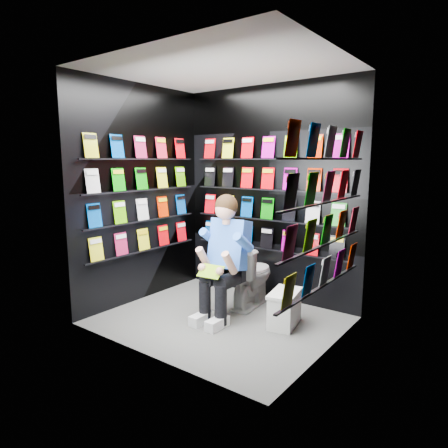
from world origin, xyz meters
The scene contains 14 objects.
floor centered at (0.00, 0.00, 0.00)m, with size 2.40×2.40×0.00m, color #61615E.
ceiling centered at (0.00, 0.00, 2.60)m, with size 2.40×2.40×0.00m, color white.
wall_back centered at (0.00, 1.00, 1.30)m, with size 2.40×0.04×2.60m, color black.
wall_front centered at (0.00, -1.00, 1.30)m, with size 2.40×0.04×2.60m, color black.
wall_left centered at (-1.20, 0.00, 1.30)m, with size 0.04×2.00×2.60m, color black.
wall_right centered at (1.20, 0.00, 1.30)m, with size 0.04×2.00×2.60m, color black.
comics_back centered at (0.00, 0.97, 1.31)m, with size 2.10×0.06×1.37m, color red, non-canonical shape.
comics_left centered at (-1.17, 0.00, 1.31)m, with size 0.06×1.70×1.37m, color red, non-canonical shape.
comics_right centered at (1.17, 0.00, 1.31)m, with size 0.06×1.70×1.37m, color red, non-canonical shape.
toilet centered at (0.00, 0.58, 0.37)m, with size 0.42×0.75×0.73m, color white.
longbox centered at (0.62, 0.31, 0.17)m, with size 0.24×0.44×0.33m, color white.
longbox_lid centered at (0.62, 0.31, 0.35)m, with size 0.27×0.46×0.03m, color white.
reader centered at (0.00, 0.20, 0.79)m, with size 0.55×0.81×1.49m, color blue, non-canonical shape.
held_comic centered at (0.00, -0.15, 0.58)m, with size 0.26×0.01×0.18m, color green.
Camera 1 is at (2.48, -3.24, 1.71)m, focal length 32.00 mm.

